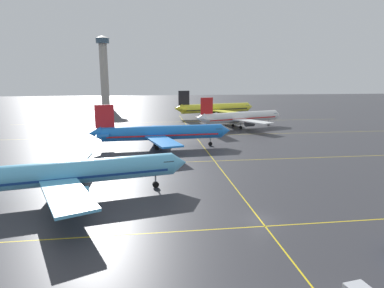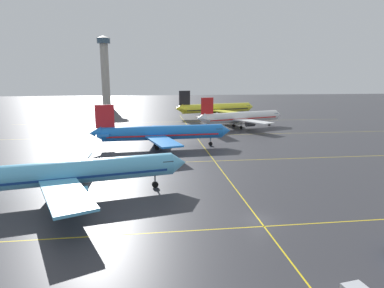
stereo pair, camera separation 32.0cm
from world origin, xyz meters
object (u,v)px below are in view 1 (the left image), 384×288
airliner_far_left_stand (215,108)px  airliner_second_row (161,133)px  airliner_third_row (240,117)px  control_tower (104,66)px  airliner_front_gate (71,173)px

airliner_far_left_stand → airliner_second_row: bearing=-113.5°
airliner_third_row → control_tower: size_ratio=0.82×
airliner_far_left_stand → airliner_third_row: bearing=-84.1°
airliner_far_left_stand → airliner_front_gate: bearing=-113.6°
airliner_third_row → airliner_far_left_stand: 31.98m
airliner_front_gate → airliner_second_row: bearing=66.1°
airliner_front_gate → airliner_second_row: size_ratio=0.99×
airliner_third_row → airliner_far_left_stand: bearing=95.9°
airliner_front_gate → airliner_third_row: 80.88m
airliner_second_row → control_tower: control_tower is taller
airliner_second_row → airliner_far_left_stand: size_ratio=0.94×
airliner_front_gate → airliner_second_row: (15.43, 34.83, 0.04)m
airliner_far_left_stand → control_tower: size_ratio=0.90×
airliner_third_row → airliner_far_left_stand: (-3.29, 31.80, 0.37)m
control_tower → airliner_front_gate: bearing=-84.4°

